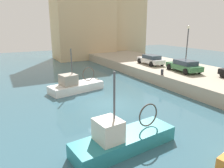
{
  "coord_description": "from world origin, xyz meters",
  "views": [
    {
      "loc": [
        -7.18,
        -14.37,
        6.06
      ],
      "look_at": [
        1.13,
        1.2,
        1.2
      ],
      "focal_mm": 34.28,
      "sensor_mm": 36.0,
      "label": 1
    }
  ],
  "objects_px": {
    "fishing_boat_teal": "(129,144)",
    "quay_streetlamp": "(188,39)",
    "fishing_boat_white": "(79,89)",
    "mooring_bollard_north": "(162,72)",
    "parked_car_green": "(184,66)",
    "parked_car_white": "(151,59)"
  },
  "relations": [
    {
      "from": "parked_car_green",
      "to": "fishing_boat_teal",
      "type": "bearing_deg",
      "value": -146.27
    },
    {
      "from": "fishing_boat_teal",
      "to": "fishing_boat_white",
      "type": "bearing_deg",
      "value": 83.97
    },
    {
      "from": "fishing_boat_teal",
      "to": "parked_car_white",
      "type": "xyz_separation_m",
      "value": [
        11.75,
        13.34,
        1.7
      ]
    },
    {
      "from": "fishing_boat_teal",
      "to": "parked_car_white",
      "type": "distance_m",
      "value": 17.86
    },
    {
      "from": "fishing_boat_white",
      "to": "fishing_boat_teal",
      "type": "height_order",
      "value": "fishing_boat_teal"
    },
    {
      "from": "fishing_boat_teal",
      "to": "quay_streetlamp",
      "type": "distance_m",
      "value": 18.6
    },
    {
      "from": "parked_car_white",
      "to": "parked_car_green",
      "type": "xyz_separation_m",
      "value": [
        0.46,
        -5.18,
        0.01
      ]
    },
    {
      "from": "fishing_boat_teal",
      "to": "mooring_bollard_north",
      "type": "relative_size",
      "value": 11.81
    },
    {
      "from": "fishing_boat_white",
      "to": "fishing_boat_teal",
      "type": "bearing_deg",
      "value": -96.03
    },
    {
      "from": "parked_car_white",
      "to": "mooring_bollard_north",
      "type": "distance_m",
      "value": 5.84
    },
    {
      "from": "fishing_boat_white",
      "to": "quay_streetlamp",
      "type": "bearing_deg",
      "value": -0.94
    },
    {
      "from": "quay_streetlamp",
      "to": "fishing_boat_teal",
      "type": "bearing_deg",
      "value": -144.9
    },
    {
      "from": "fishing_boat_white",
      "to": "parked_car_green",
      "type": "height_order",
      "value": "fishing_boat_white"
    },
    {
      "from": "fishing_boat_white",
      "to": "quay_streetlamp",
      "type": "xyz_separation_m",
      "value": [
        13.68,
        -0.22,
        4.3
      ]
    },
    {
      "from": "fishing_boat_white",
      "to": "parked_car_green",
      "type": "relative_size",
      "value": 1.41
    },
    {
      "from": "mooring_bollard_north",
      "to": "parked_car_white",
      "type": "bearing_deg",
      "value": 63.48
    },
    {
      "from": "fishing_boat_teal",
      "to": "quay_streetlamp",
      "type": "relative_size",
      "value": 1.34
    },
    {
      "from": "fishing_boat_white",
      "to": "mooring_bollard_north",
      "type": "bearing_deg",
      "value": -17.31
    },
    {
      "from": "fishing_boat_teal",
      "to": "quay_streetlamp",
      "type": "height_order",
      "value": "quay_streetlamp"
    },
    {
      "from": "mooring_bollard_north",
      "to": "parked_car_green",
      "type": "bearing_deg",
      "value": 0.6
    },
    {
      "from": "parked_car_green",
      "to": "quay_streetlamp",
      "type": "relative_size",
      "value": 0.9
    },
    {
      "from": "fishing_boat_white",
      "to": "parked_car_white",
      "type": "distance_m",
      "value": 11.1
    }
  ]
}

